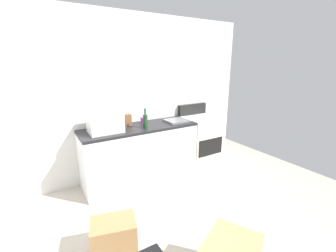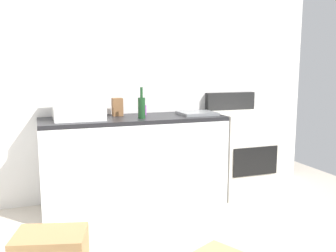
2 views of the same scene
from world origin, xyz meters
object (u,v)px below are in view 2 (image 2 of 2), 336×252
at_px(coffee_mug, 143,110).
at_px(knife_block, 117,107).
at_px(stove_oven, 240,151).
at_px(wine_bottle, 142,107).
at_px(microwave, 79,105).

xyz_separation_m(coffee_mug, knife_block, (-0.26, 0.01, 0.04)).
bearing_deg(stove_oven, wine_bottle, -173.99).
bearing_deg(stove_oven, knife_block, 173.82).
relative_size(stove_oven, microwave, 2.39).
height_order(microwave, coffee_mug, microwave).
xyz_separation_m(microwave, knife_block, (0.40, 0.17, -0.05)).
xyz_separation_m(wine_bottle, knife_block, (-0.18, 0.27, -0.02)).
relative_size(coffee_mug, knife_block, 0.56).
bearing_deg(knife_block, stove_oven, -6.18).
relative_size(microwave, knife_block, 2.56).
relative_size(stove_oven, coffee_mug, 11.00).
bearing_deg(wine_bottle, microwave, 170.06).
height_order(coffee_mug, knife_block, knife_block).
bearing_deg(coffee_mug, knife_block, 177.58).
bearing_deg(microwave, wine_bottle, -9.94).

